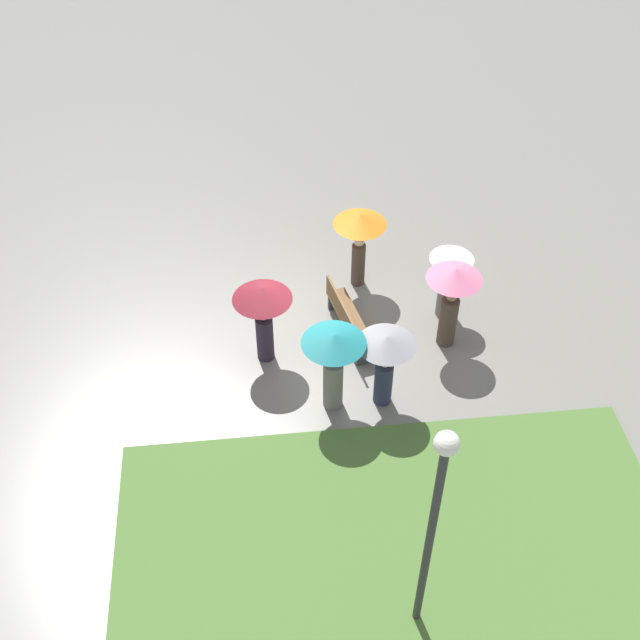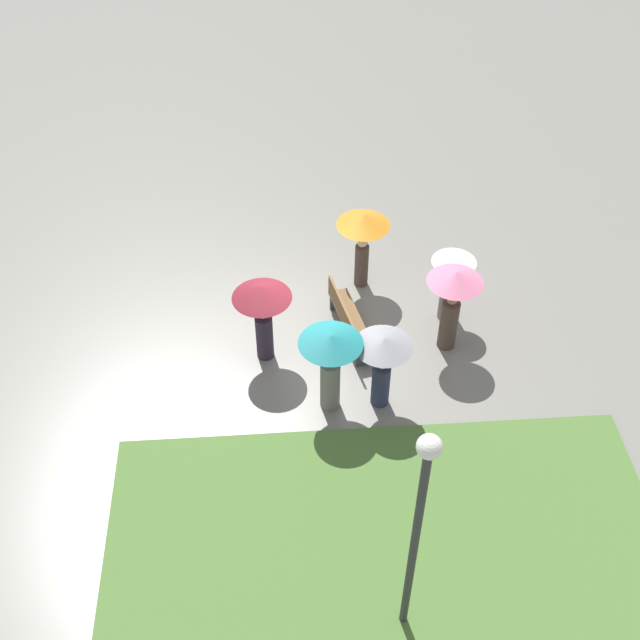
% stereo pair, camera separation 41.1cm
% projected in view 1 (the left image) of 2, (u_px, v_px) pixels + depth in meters
% --- Properties ---
extents(ground_plane, '(90.00, 90.00, 0.00)m').
position_uv_depth(ground_plane, '(305.00, 340.00, 16.76)').
color(ground_plane, slate).
extents(lawn_patch_near, '(6.09, 9.27, 0.06)m').
position_uv_depth(lawn_patch_near, '(402.00, 576.00, 12.85)').
color(lawn_patch_near, '#4C7033').
rests_on(lawn_patch_near, ground_plane).
extents(park_bench, '(1.98, 0.82, 0.90)m').
position_uv_depth(park_bench, '(347.00, 319.00, 16.54)').
color(park_bench, brown).
rests_on(park_bench, ground_plane).
extents(lamp_post, '(0.32, 0.32, 4.53)m').
position_uv_depth(lamp_post, '(434.00, 513.00, 10.38)').
color(lamp_post, '#2D2D30').
rests_on(lamp_post, ground_plane).
extents(crowd_person_grey, '(1.11, 1.11, 1.72)m').
position_uv_depth(crowd_person_grey, '(385.00, 356.00, 14.73)').
color(crowd_person_grey, '#282D47').
rests_on(crowd_person_grey, ground_plane).
extents(crowd_person_teal, '(1.19, 1.19, 1.86)m').
position_uv_depth(crowd_person_teal, '(333.00, 357.00, 14.60)').
color(crowd_person_teal, slate).
rests_on(crowd_person_teal, ground_plane).
extents(crowd_person_maroon, '(1.17, 1.17, 1.87)m').
position_uv_depth(crowd_person_maroon, '(263.00, 305.00, 15.44)').
color(crowd_person_maroon, '#2D2333').
rests_on(crowd_person_maroon, ground_plane).
extents(crowd_person_orange, '(1.15, 1.15, 1.89)m').
position_uv_depth(crowd_person_orange, '(360.00, 230.00, 17.07)').
color(crowd_person_orange, '#47382D').
rests_on(crowd_person_orange, ground_plane).
extents(crowd_person_white, '(0.92, 0.92, 1.73)m').
position_uv_depth(crowd_person_white, '(450.00, 274.00, 16.59)').
color(crowd_person_white, slate).
rests_on(crowd_person_white, ground_plane).
extents(crowd_person_pink, '(1.11, 1.11, 1.98)m').
position_uv_depth(crowd_person_pink, '(452.00, 291.00, 15.75)').
color(crowd_person_pink, '#47382D').
rests_on(crowd_person_pink, ground_plane).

